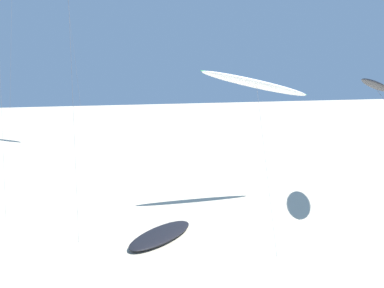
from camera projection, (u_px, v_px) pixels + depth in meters
name	position (u px, v px, depth m)	size (l,w,h in m)	color
flying_kite_5	(257.00, 84.00, 30.42)	(8.06, 8.49, 9.34)	white
flying_kite_7	(374.00, 85.00, 29.60)	(6.00, 8.67, 8.74)	black
grounded_kite_0	(161.00, 235.00, 25.59)	(5.47, 4.90, 0.38)	black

